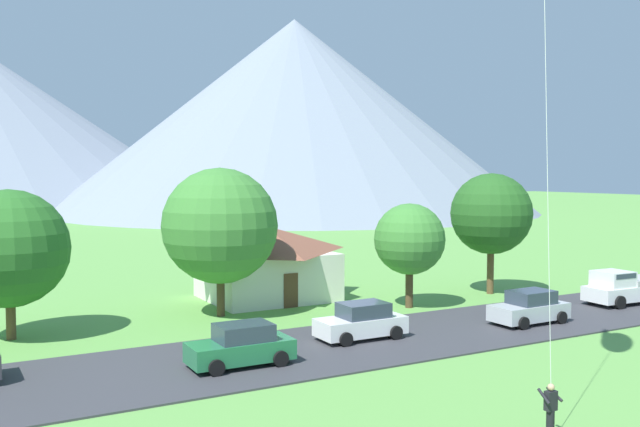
{
  "coord_description": "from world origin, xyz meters",
  "views": [
    {
      "loc": [
        -9.75,
        -0.24,
        7.86
      ],
      "look_at": [
        1.37,
        19.77,
        6.47
      ],
      "focal_mm": 38.82,
      "sensor_mm": 36.0,
      "label": 1
    }
  ],
  "objects_px": {
    "tree_right_of_center": "(9,248)",
    "parked_car_green_mid_west": "(241,346)",
    "parked_car_white_east_end": "(361,322)",
    "pickup_truck_white_east_side": "(624,287)",
    "house_leftmost": "(267,261)",
    "tree_center": "(491,214)",
    "tree_near_left": "(410,239)",
    "tree_left_of_center": "(220,226)",
    "parked_car_silver_mid_east": "(530,308)"
  },
  "relations": [
    {
      "from": "tree_center",
      "to": "tree_right_of_center",
      "type": "xyz_separation_m",
      "value": [
        -28.15,
        1.73,
        -0.86
      ]
    },
    {
      "from": "tree_near_left",
      "to": "pickup_truck_white_east_side",
      "type": "height_order",
      "value": "tree_near_left"
    },
    {
      "from": "tree_center",
      "to": "parked_car_green_mid_west",
      "type": "relative_size",
      "value": 1.84
    },
    {
      "from": "house_leftmost",
      "to": "tree_center",
      "type": "height_order",
      "value": "tree_center"
    },
    {
      "from": "parked_car_green_mid_west",
      "to": "parked_car_silver_mid_east",
      "type": "relative_size",
      "value": 1.0
    },
    {
      "from": "tree_right_of_center",
      "to": "parked_car_green_mid_west",
      "type": "relative_size",
      "value": 1.67
    },
    {
      "from": "tree_left_of_center",
      "to": "tree_right_of_center",
      "type": "relative_size",
      "value": 1.15
    },
    {
      "from": "tree_center",
      "to": "pickup_truck_white_east_side",
      "type": "bearing_deg",
      "value": -57.67
    },
    {
      "from": "parked_car_green_mid_west",
      "to": "parked_car_silver_mid_east",
      "type": "height_order",
      "value": "same"
    },
    {
      "from": "tree_right_of_center",
      "to": "parked_car_white_east_end",
      "type": "distance_m",
      "value": 16.76
    },
    {
      "from": "parked_car_white_east_end",
      "to": "pickup_truck_white_east_side",
      "type": "distance_m",
      "value": 18.12
    },
    {
      "from": "tree_left_of_center",
      "to": "parked_car_green_mid_west",
      "type": "xyz_separation_m",
      "value": [
        -2.83,
        -9.7,
        -4.07
      ]
    },
    {
      "from": "tree_left_of_center",
      "to": "tree_center",
      "type": "bearing_deg",
      "value": -6.14
    },
    {
      "from": "tree_center",
      "to": "house_leftmost",
      "type": "bearing_deg",
      "value": 157.97
    },
    {
      "from": "tree_left_of_center",
      "to": "parked_car_silver_mid_east",
      "type": "relative_size",
      "value": 1.91
    },
    {
      "from": "tree_left_of_center",
      "to": "tree_right_of_center",
      "type": "height_order",
      "value": "tree_left_of_center"
    },
    {
      "from": "house_leftmost",
      "to": "pickup_truck_white_east_side",
      "type": "xyz_separation_m",
      "value": [
        17.54,
        -12.07,
        -1.27
      ]
    },
    {
      "from": "tree_center",
      "to": "parked_car_white_east_end",
      "type": "relative_size",
      "value": 1.84
    },
    {
      "from": "parked_car_green_mid_west",
      "to": "tree_near_left",
      "type": "bearing_deg",
      "value": 26.68
    },
    {
      "from": "tree_center",
      "to": "parked_car_silver_mid_east",
      "type": "bearing_deg",
      "value": -120.34
    },
    {
      "from": "tree_center",
      "to": "pickup_truck_white_east_side",
      "type": "relative_size",
      "value": 1.47
    },
    {
      "from": "tree_left_of_center",
      "to": "tree_center",
      "type": "relative_size",
      "value": 1.04
    },
    {
      "from": "tree_right_of_center",
      "to": "pickup_truck_white_east_side",
      "type": "xyz_separation_m",
      "value": [
        32.38,
        -8.42,
        -3.22
      ]
    },
    {
      "from": "parked_car_green_mid_west",
      "to": "pickup_truck_white_east_side",
      "type": "relative_size",
      "value": 0.8
    },
    {
      "from": "tree_right_of_center",
      "to": "parked_car_white_east_end",
      "type": "height_order",
      "value": "tree_right_of_center"
    },
    {
      "from": "tree_center",
      "to": "tree_right_of_center",
      "type": "height_order",
      "value": "tree_center"
    },
    {
      "from": "tree_right_of_center",
      "to": "parked_car_silver_mid_east",
      "type": "distance_m",
      "value": 25.67
    },
    {
      "from": "tree_near_left",
      "to": "tree_left_of_center",
      "type": "height_order",
      "value": "tree_left_of_center"
    },
    {
      "from": "tree_right_of_center",
      "to": "house_leftmost",
      "type": "bearing_deg",
      "value": 13.81
    },
    {
      "from": "house_leftmost",
      "to": "tree_right_of_center",
      "type": "xyz_separation_m",
      "value": [
        -14.84,
        -3.65,
        1.95
      ]
    },
    {
      "from": "parked_car_silver_mid_east",
      "to": "pickup_truck_white_east_side",
      "type": "height_order",
      "value": "pickup_truck_white_east_side"
    },
    {
      "from": "tree_left_of_center",
      "to": "parked_car_white_east_end",
      "type": "height_order",
      "value": "tree_left_of_center"
    },
    {
      "from": "pickup_truck_white_east_side",
      "to": "tree_left_of_center",
      "type": "bearing_deg",
      "value": 158.58
    },
    {
      "from": "parked_car_silver_mid_east",
      "to": "parked_car_white_east_end",
      "type": "distance_m",
      "value": 9.43
    },
    {
      "from": "parked_car_white_east_end",
      "to": "pickup_truck_white_east_side",
      "type": "height_order",
      "value": "pickup_truck_white_east_side"
    },
    {
      "from": "tree_left_of_center",
      "to": "parked_car_white_east_end",
      "type": "bearing_deg",
      "value": -65.36
    },
    {
      "from": "tree_center",
      "to": "parked_car_white_east_end",
      "type": "distance_m",
      "value": 15.86
    },
    {
      "from": "tree_center",
      "to": "parked_car_green_mid_west",
      "type": "distance_m",
      "value": 22.35
    },
    {
      "from": "tree_near_left",
      "to": "house_leftmost",
      "type": "bearing_deg",
      "value": 132.62
    },
    {
      "from": "tree_left_of_center",
      "to": "parked_car_white_east_end",
      "type": "relative_size",
      "value": 1.91
    },
    {
      "from": "house_leftmost",
      "to": "parked_car_silver_mid_east",
      "type": "height_order",
      "value": "house_leftmost"
    },
    {
      "from": "tree_center",
      "to": "pickup_truck_white_east_side",
      "type": "height_order",
      "value": "tree_center"
    },
    {
      "from": "tree_left_of_center",
      "to": "tree_center",
      "type": "distance_m",
      "value": 17.77
    },
    {
      "from": "tree_left_of_center",
      "to": "parked_car_green_mid_west",
      "type": "distance_m",
      "value": 10.89
    },
    {
      "from": "tree_left_of_center",
      "to": "pickup_truck_white_east_side",
      "type": "height_order",
      "value": "tree_left_of_center"
    },
    {
      "from": "tree_left_of_center",
      "to": "parked_car_silver_mid_east",
      "type": "bearing_deg",
      "value": -36.46
    },
    {
      "from": "tree_left_of_center",
      "to": "pickup_truck_white_east_side",
      "type": "relative_size",
      "value": 1.53
    },
    {
      "from": "tree_right_of_center",
      "to": "tree_left_of_center",
      "type": "bearing_deg",
      "value": 0.93
    },
    {
      "from": "pickup_truck_white_east_side",
      "to": "tree_near_left",
      "type": "bearing_deg",
      "value": 154.33
    },
    {
      "from": "house_leftmost",
      "to": "pickup_truck_white_east_side",
      "type": "distance_m",
      "value": 21.33
    }
  ]
}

